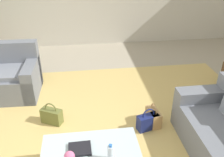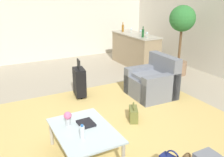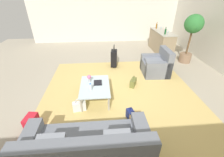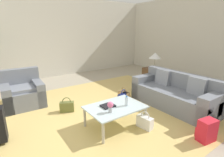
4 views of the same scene
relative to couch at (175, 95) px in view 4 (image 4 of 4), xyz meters
name	(u,v)px [view 4 (image 4 of 4)]	position (x,y,z in m)	size (l,w,h in m)	color
ground_plane	(86,121)	(-2.19, 0.60, -0.30)	(12.00, 12.00, 0.00)	#A89E89
wall_back	(33,38)	(-2.19, 4.66, 1.25)	(10.24, 0.12, 3.10)	beige
wall_right	(215,39)	(2.87, 0.60, 1.25)	(0.12, 8.00, 3.10)	beige
area_rug	(105,110)	(-1.59, 0.80, -0.30)	(5.20, 4.40, 0.01)	tan
couch	(175,95)	(0.00, 0.00, 0.00)	(0.85, 2.10, 0.84)	slate
armchair	(23,94)	(-3.08, 2.27, 0.00)	(0.95, 0.89, 0.90)	slate
coffee_table	(115,109)	(-1.79, 0.10, 0.08)	(1.10, 0.77, 0.43)	silver
water_bottle	(127,101)	(-1.59, 0.00, 0.22)	(0.06, 0.06, 0.20)	silver
coffee_table_book	(108,106)	(-1.91, 0.18, 0.14)	(0.25, 0.21, 0.03)	black
flower_vase	(110,106)	(-2.01, -0.05, 0.25)	(0.11, 0.11, 0.21)	#B2B7BC
side_table	(154,76)	(1.01, 1.60, -0.02)	(0.60, 0.60, 0.56)	#513823
table_lamp	(155,56)	(1.01, 1.60, 0.69)	(0.41, 0.41, 0.53)	#ADA899
handbag_navy	(123,98)	(-0.91, 0.93, -0.17)	(0.35, 0.22, 0.36)	navy
handbag_white	(145,122)	(-1.36, -0.29, -0.17)	(0.18, 0.34, 0.36)	white
handbag_tan	(124,95)	(-0.80, 1.04, -0.17)	(0.18, 0.34, 0.36)	tan
handbag_olive	(67,106)	(-2.33, 1.26, -0.17)	(0.35, 0.27, 0.36)	olive
backpack_red	(206,131)	(-0.78, -1.19, -0.11)	(0.33, 0.29, 0.40)	red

